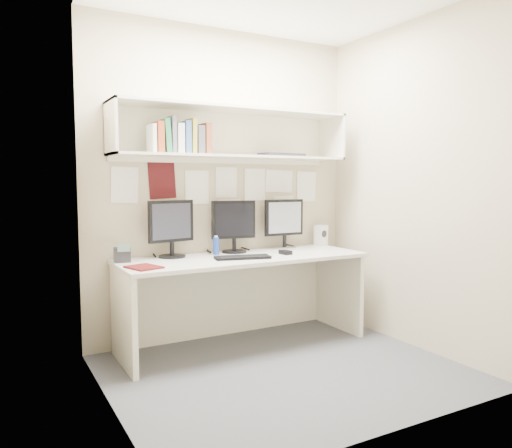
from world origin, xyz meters
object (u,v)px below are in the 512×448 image
monitor_right (284,222)px  desk_phone (122,255)px  monitor_left (171,226)px  maroon_notebook (144,267)px  monitor_center (234,224)px  desk (243,300)px  keyboard (242,257)px  speaker (321,235)px

monitor_right → desk_phone: 1.46m
monitor_left → maroon_notebook: size_ratio=1.95×
monitor_left → maroon_notebook: 0.56m
monitor_left → monitor_center: 0.55m
desk → maroon_notebook: bearing=-169.3°
monitor_left → monitor_center: monitor_left is taller
desk → desk_phone: size_ratio=13.81×
desk_phone → monitor_left: bearing=17.7°
keyboard → speaker: (1.00, 0.35, 0.08)m
monitor_left → monitor_right: monitor_left is taller
monitor_right → desk: bearing=-156.4°
monitor_right → speaker: 0.44m
speaker → maroon_notebook: size_ratio=0.82×
monitor_center → keyboard: 0.42m
desk → desk_phone: bearing=169.8°
desk → monitor_left: size_ratio=4.44×
monitor_left → keyboard: (0.46, -0.34, -0.24)m
desk → speaker: 1.07m
keyboard → desk_phone: size_ratio=2.96×
maroon_notebook → desk_phone: desk_phone is taller
desk → monitor_center: bearing=83.0°
maroon_notebook → speaker: bearing=-4.7°
monitor_right → keyboard: bearing=-149.2°
maroon_notebook → monitor_left: bearing=31.7°
desk → monitor_right: monitor_right is taller
desk → maroon_notebook: 0.95m
keyboard → speaker: bearing=33.0°
desk → maroon_notebook: size_ratio=8.66×
desk → monitor_left: monitor_left is taller
monitor_center → monitor_right: 0.50m
speaker → desk_phone: 1.86m
monitor_right → desk_phone: monitor_right is taller
desk → monitor_center: monitor_center is taller
monitor_center → keyboard: (-0.09, -0.34, -0.23)m
speaker → monitor_right: bearing=167.4°
desk → speaker: size_ratio=10.56×
maroon_notebook → desk: bearing=-6.2°
monitor_left → monitor_center: size_ratio=1.03×
keyboard → speaker: speaker is taller
desk → monitor_center: (0.03, 0.22, 0.60)m
monitor_center → speaker: bearing=10.6°
monitor_center → maroon_notebook: (-0.88, -0.38, -0.23)m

